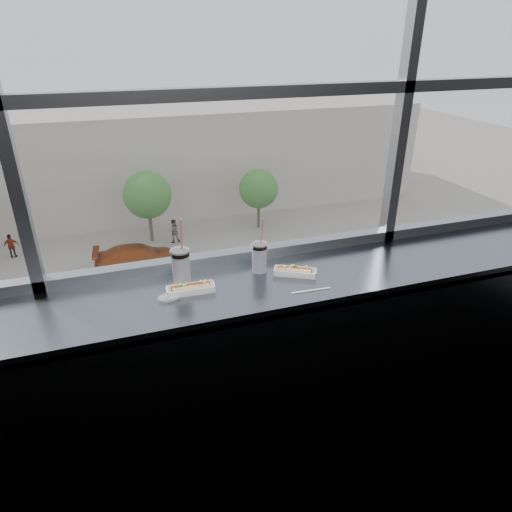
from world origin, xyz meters
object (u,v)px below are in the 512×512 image
object	(u,v)px
soda_cup_left	(181,265)
pedestrian_a	(11,244)
tree_center	(147,195)
hotdog_tray_left	(191,288)
loose_straw	(311,290)
car_near_e	(371,286)
wrapper	(169,297)
car_far_b	(138,254)
car_near_c	(166,323)
tree_right	(259,189)
pedestrian_c	(173,229)
soda_cup_right	(259,256)
hotdog_tray_right	(295,271)

from	to	relation	value
soda_cup_left	pedestrian_a	xyz separation A→B (m)	(-6.81, 28.39, -11.19)
soda_cup_left	tree_center	bearing A→B (deg)	85.74
hotdog_tray_left	soda_cup_left	xyz separation A→B (m)	(-0.03, 0.10, 0.08)
loose_straw	tree_center	distance (m)	29.78
hotdog_tray_left	car_near_e	bearing A→B (deg)	55.15
hotdog_tray_left	car_near_e	size ratio (longest dim) A/B	0.04
tree_center	wrapper	bearing A→B (deg)	-94.42
car_far_b	car_near_e	world-z (taller)	car_far_b
car_near_c	tree_center	size ratio (longest dim) A/B	1.14
pedestrian_a	tree_right	distance (m)	16.98
hotdog_tray_left	tree_center	world-z (taller)	hotdog_tray_left
hotdog_tray_left	pedestrian_c	size ratio (longest dim) A/B	0.12
soda_cup_right	hotdog_tray_right	bearing A→B (deg)	-31.12
hotdog_tray_left	wrapper	size ratio (longest dim) A/B	2.26
pedestrian_c	car_near_e	bearing A→B (deg)	127.98
hotdog_tray_right	car_near_c	distance (m)	19.71
loose_straw	car_far_b	size ratio (longest dim) A/B	0.03
loose_straw	car_near_e	bearing A→B (deg)	58.03
tree_right	pedestrian_c	bearing A→B (deg)	-173.54
soda_cup_right	car_near_e	size ratio (longest dim) A/B	0.05
hotdog_tray_right	tree_center	bearing A→B (deg)	115.44
car_near_c	car_far_b	distance (m)	8.02
car_near_c	tree_center	xyz separation A→B (m)	(0.75, 12.00, 2.41)
car_near_c	pedestrian_c	world-z (taller)	pedestrian_c
hotdog_tray_left	tree_right	distance (m)	31.33
hotdog_tray_right	tree_right	distance (m)	31.16
soda_cup_left	tree_right	world-z (taller)	soda_cup_left
car_near_c	pedestrian_c	xyz separation A→B (m)	(2.20, 11.27, 0.05)
car_near_c	pedestrian_c	bearing A→B (deg)	-4.51
soda_cup_right	pedestrian_a	size ratio (longest dim) A/B	0.16
soda_cup_right	car_far_b	distance (m)	26.61
car_near_e	pedestrian_a	distance (m)	22.72
hotdog_tray_right	pedestrian_a	bearing A→B (deg)	133.07
car_near_c	pedestrian_c	distance (m)	11.48
tree_right	loose_straw	bearing A→B (deg)	-108.36
loose_straw	car_near_c	size ratio (longest dim) A/B	0.04
car_near_e	tree_right	xyz separation A→B (m)	(-2.30, 12.00, 2.03)
soda_cup_left	car_near_c	distance (m)	19.71
soda_cup_right	car_far_b	xyz separation A→B (m)	(0.40, 24.17, -11.12)
wrapper	pedestrian_c	size ratio (longest dim) A/B	0.05
soda_cup_right	wrapper	size ratio (longest dim) A/B	2.96
pedestrian_c	pedestrian_a	xyz separation A→B (m)	(-10.36, 0.95, -0.05)
tree_right	wrapper	bearing A→B (deg)	-109.68
car_near_c	pedestrian_a	distance (m)	14.69
hotdog_tray_left	tree_center	distance (m)	29.65
wrapper	tree_center	world-z (taller)	wrapper
soda_cup_left	soda_cup_right	world-z (taller)	soda_cup_left
hotdog_tray_right	pedestrian_a	xyz separation A→B (m)	(-7.40, 28.48, -11.11)
soda_cup_right	pedestrian_c	xyz separation A→B (m)	(3.13, 27.43, -11.13)
soda_cup_right	car_far_b	bearing A→B (deg)	89.06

